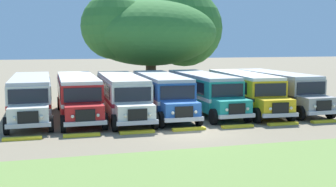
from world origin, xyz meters
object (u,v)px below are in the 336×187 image
object	(u,v)px
parked_bus_slot_0	(31,95)
broad_shade_tree	(155,30)
parked_bus_slot_1	(78,94)
parked_bus_slot_6	(277,88)
parked_bus_slot_3	(161,92)
parked_bus_slot_2	(122,94)
parked_bus_slot_5	(244,90)
parked_bus_slot_4	(203,90)

from	to	relation	value
parked_bus_slot_0	broad_shade_tree	distance (m)	16.82
parked_bus_slot_1	parked_bus_slot_6	distance (m)	15.15
parked_bus_slot_3	parked_bus_slot_6	distance (m)	9.28
broad_shade_tree	parked_bus_slot_3	bearing A→B (deg)	-101.02
parked_bus_slot_2	parked_bus_slot_6	bearing A→B (deg)	90.89
parked_bus_slot_0	parked_bus_slot_2	bearing A→B (deg)	81.11
parked_bus_slot_1	parked_bus_slot_3	xyz separation A→B (m)	(5.87, -0.30, 0.00)
parked_bus_slot_0	parked_bus_slot_6	size ratio (longest dim) A/B	1.00
parked_bus_slot_5	broad_shade_tree	distance (m)	13.70
parked_bus_slot_5	parked_bus_slot_6	size ratio (longest dim) A/B	1.00
parked_bus_slot_2	parked_bus_slot_5	distance (m)	9.32
parked_bus_slot_5	broad_shade_tree	bearing A→B (deg)	-158.93
parked_bus_slot_0	parked_bus_slot_3	bearing A→B (deg)	84.86
parked_bus_slot_6	parked_bus_slot_0	bearing A→B (deg)	-93.05
broad_shade_tree	parked_bus_slot_4	bearing A→B (deg)	-85.57
parked_bus_slot_5	parked_bus_slot_2	bearing A→B (deg)	-87.05
parked_bus_slot_2	broad_shade_tree	size ratio (longest dim) A/B	0.73
parked_bus_slot_4	parked_bus_slot_6	xyz separation A→B (m)	(6.02, -0.23, 0.00)
parked_bus_slot_2	parked_bus_slot_5	xyz separation A→B (m)	(9.32, 0.08, 0.00)
parked_bus_slot_4	parked_bus_slot_3	bearing A→B (deg)	-87.76
parked_bus_slot_2	parked_bus_slot_3	distance (m)	2.90
parked_bus_slot_1	parked_bus_slot_4	xyz separation A→B (m)	(9.12, -0.07, 0.00)
parked_bus_slot_2	parked_bus_slot_6	size ratio (longest dim) A/B	1.00
parked_bus_slot_3	parked_bus_slot_5	distance (m)	6.44
parked_bus_slot_1	parked_bus_slot_2	distance (m)	3.03
parked_bus_slot_1	parked_bus_slot_3	world-z (taller)	same
parked_bus_slot_4	broad_shade_tree	size ratio (longest dim) A/B	0.73
parked_bus_slot_3	parked_bus_slot_4	xyz separation A→B (m)	(3.25, 0.23, 0.00)
parked_bus_slot_3	parked_bus_slot_2	bearing A→B (deg)	-84.89
broad_shade_tree	parked_bus_slot_6	bearing A→B (deg)	-60.01
parked_bus_slot_5	parked_bus_slot_0	bearing A→B (deg)	-90.01
parked_bus_slot_3	parked_bus_slot_6	world-z (taller)	same
parked_bus_slot_0	parked_bus_slot_6	xyz separation A→B (m)	(18.24, -0.51, 0.00)
parked_bus_slot_4	broad_shade_tree	bearing A→B (deg)	-177.35
parked_bus_slot_1	parked_bus_slot_4	bearing A→B (deg)	88.10
parked_bus_slot_0	parked_bus_slot_2	world-z (taller)	same
parked_bus_slot_0	parked_bus_slot_2	distance (m)	6.13
parked_bus_slot_4	broad_shade_tree	world-z (taller)	broad_shade_tree
parked_bus_slot_5	parked_bus_slot_6	distance (m)	2.84
parked_bus_slot_0	parked_bus_slot_5	world-z (taller)	same
parked_bus_slot_1	parked_bus_slot_5	world-z (taller)	same
parked_bus_slot_4	parked_bus_slot_6	world-z (taller)	same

